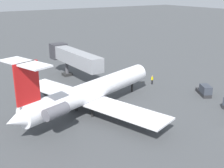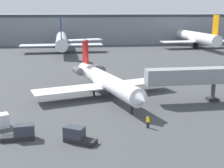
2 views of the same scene
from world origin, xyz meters
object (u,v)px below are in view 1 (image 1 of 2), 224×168
object	(u,v)px
jet_bridge	(72,57)
ground_crew_marshaller	(152,80)
baggage_tug_lead	(205,91)
regional_jet	(89,91)

from	to	relation	value
jet_bridge	ground_crew_marshaller	size ratio (longest dim) A/B	10.01
jet_bridge	baggage_tug_lead	world-z (taller)	jet_bridge
regional_jet	baggage_tug_lead	bearing A→B (deg)	-104.34
regional_jet	ground_crew_marshaller	bearing A→B (deg)	-74.29
ground_crew_marshaller	jet_bridge	bearing A→B (deg)	43.60
ground_crew_marshaller	regional_jet	bearing A→B (deg)	105.71
jet_bridge	ground_crew_marshaller	distance (m)	16.29
regional_jet	jet_bridge	bearing A→B (deg)	-17.42
regional_jet	jet_bridge	size ratio (longest dim) A/B	1.63
regional_jet	jet_bridge	distance (m)	16.82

